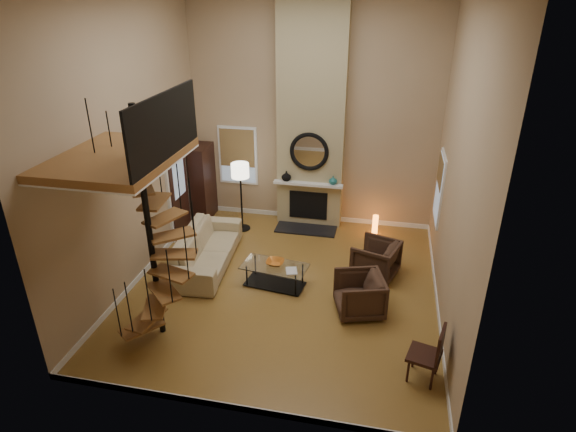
% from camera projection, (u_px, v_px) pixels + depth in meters
% --- Properties ---
extents(ground, '(6.00, 6.50, 0.01)m').
position_uv_depth(ground, '(284.00, 287.00, 9.82)').
color(ground, '#AB7F37').
rests_on(ground, ground).
extents(back_wall, '(6.00, 0.02, 5.50)m').
position_uv_depth(back_wall, '(313.00, 114.00, 11.50)').
color(back_wall, tan).
rests_on(back_wall, ground).
extents(front_wall, '(6.00, 0.02, 5.50)m').
position_uv_depth(front_wall, '(225.00, 243.00, 5.76)').
color(front_wall, tan).
rests_on(front_wall, ground).
extents(left_wall, '(0.02, 6.50, 5.50)m').
position_uv_depth(left_wall, '(129.00, 147.00, 9.19)').
color(left_wall, tan).
rests_on(left_wall, ground).
extents(right_wall, '(0.02, 6.50, 5.50)m').
position_uv_depth(right_wall, '(459.00, 169.00, 8.08)').
color(right_wall, tan).
rests_on(right_wall, ground).
extents(baseboard_back, '(6.00, 0.02, 0.12)m').
position_uv_depth(baseboard_back, '(310.00, 216.00, 12.65)').
color(baseboard_back, white).
rests_on(baseboard_back, ground).
extents(baseboard_front, '(6.00, 0.02, 0.12)m').
position_uv_depth(baseboard_front, '(236.00, 407.00, 6.93)').
color(baseboard_front, white).
rests_on(baseboard_front, ground).
extents(baseboard_left, '(0.02, 6.50, 0.12)m').
position_uv_depth(baseboard_left, '(147.00, 268.00, 10.35)').
color(baseboard_left, white).
rests_on(baseboard_left, ground).
extents(baseboard_right, '(0.02, 6.50, 0.12)m').
position_uv_depth(baseboard_right, '(437.00, 302.00, 9.24)').
color(baseboard_right, white).
rests_on(baseboard_right, ground).
extents(chimney_breast, '(1.60, 0.38, 5.50)m').
position_uv_depth(chimney_breast, '(311.00, 116.00, 11.34)').
color(chimney_breast, tan).
rests_on(chimney_breast, ground).
extents(hearth, '(1.50, 0.60, 0.04)m').
position_uv_depth(hearth, '(306.00, 229.00, 12.08)').
color(hearth, black).
rests_on(hearth, ground).
extents(firebox, '(0.95, 0.02, 0.72)m').
position_uv_depth(firebox, '(308.00, 205.00, 12.11)').
color(firebox, black).
rests_on(firebox, chimney_breast).
extents(mantel, '(1.70, 0.18, 0.06)m').
position_uv_depth(mantel, '(308.00, 184.00, 11.78)').
color(mantel, white).
rests_on(mantel, chimney_breast).
extents(mirror_frame, '(0.94, 0.10, 0.94)m').
position_uv_depth(mirror_frame, '(309.00, 152.00, 11.49)').
color(mirror_frame, black).
rests_on(mirror_frame, chimney_breast).
extents(mirror_disc, '(0.80, 0.01, 0.80)m').
position_uv_depth(mirror_disc, '(309.00, 152.00, 11.50)').
color(mirror_disc, white).
rests_on(mirror_disc, chimney_breast).
extents(vase_left, '(0.24, 0.24, 0.25)m').
position_uv_depth(vase_left, '(286.00, 176.00, 11.85)').
color(vase_left, black).
rests_on(vase_left, mantel).
extents(vase_right, '(0.20, 0.20, 0.21)m').
position_uv_depth(vase_right, '(333.00, 180.00, 11.64)').
color(vase_right, '#1C6262').
rests_on(vase_right, mantel).
extents(window_back, '(1.02, 0.06, 1.52)m').
position_uv_depth(window_back, '(238.00, 155.00, 12.32)').
color(window_back, white).
rests_on(window_back, back_wall).
extents(window_right, '(0.06, 1.02, 1.52)m').
position_uv_depth(window_right, '(440.00, 187.00, 10.33)').
color(window_right, white).
rests_on(window_right, right_wall).
extents(entry_door, '(0.10, 1.05, 2.16)m').
position_uv_depth(entry_door, '(179.00, 193.00, 11.50)').
color(entry_door, white).
rests_on(entry_door, ground).
extents(loft, '(1.70, 2.20, 1.09)m').
position_uv_depth(loft, '(124.00, 155.00, 7.21)').
color(loft, '#946230').
rests_on(loft, left_wall).
extents(spiral_stair, '(1.47, 1.47, 4.06)m').
position_uv_depth(spiral_stair, '(152.00, 242.00, 7.80)').
color(spiral_stair, black).
rests_on(spiral_stair, ground).
extents(hutch, '(0.41, 0.87, 1.95)m').
position_uv_depth(hutch, '(203.00, 182.00, 12.42)').
color(hutch, black).
rests_on(hutch, ground).
extents(sofa, '(1.20, 2.64, 0.75)m').
position_uv_depth(sofa, '(206.00, 248.00, 10.45)').
color(sofa, tan).
rests_on(sofa, ground).
extents(armchair_near, '(1.09, 1.07, 0.79)m').
position_uv_depth(armchair_near, '(379.00, 260.00, 10.06)').
color(armchair_near, '#3E281C').
rests_on(armchair_near, ground).
extents(armchair_far, '(1.07, 1.05, 0.78)m').
position_uv_depth(armchair_far, '(363.00, 295.00, 8.95)').
color(armchair_far, '#3E281C').
rests_on(armchair_far, ground).
extents(coffee_table, '(1.38, 0.83, 0.48)m').
position_uv_depth(coffee_table, '(275.00, 273.00, 9.75)').
color(coffee_table, silver).
rests_on(coffee_table, ground).
extents(bowl, '(0.36, 0.36, 0.09)m').
position_uv_depth(bowl, '(275.00, 262.00, 9.71)').
color(bowl, orange).
rests_on(bowl, coffee_table).
extents(book, '(0.28, 0.33, 0.03)m').
position_uv_depth(book, '(290.00, 271.00, 9.48)').
color(book, gray).
rests_on(book, coffee_table).
extents(floor_lamp, '(0.43, 0.43, 1.75)m').
position_uv_depth(floor_lamp, '(240.00, 176.00, 11.55)').
color(floor_lamp, black).
rests_on(floor_lamp, ground).
extents(accent_lamp, '(0.14, 0.14, 0.49)m').
position_uv_depth(accent_lamp, '(375.00, 225.00, 11.79)').
color(accent_lamp, orange).
rests_on(accent_lamp, ground).
extents(side_chair, '(0.59, 0.59, 1.00)m').
position_uv_depth(side_chair, '(431.00, 353.00, 7.28)').
color(side_chair, black).
rests_on(side_chair, ground).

